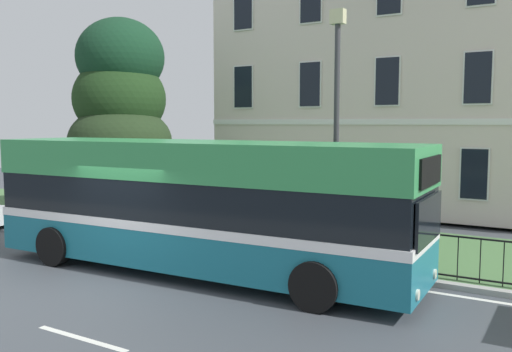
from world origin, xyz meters
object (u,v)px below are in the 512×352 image
at_px(single_decker_bus, 197,204).
at_px(evergreen_tree, 120,125).
at_px(georgian_townhouse, 426,60).
at_px(street_lamp_post, 337,115).

bearing_deg(single_decker_bus, evergreen_tree, 143.44).
distance_m(georgian_townhouse, single_decker_bus, 14.85).
relative_size(georgian_townhouse, street_lamp_post, 2.45).
xyz_separation_m(georgian_townhouse, evergreen_tree, (-8.91, -9.07, -2.77)).
relative_size(evergreen_tree, single_decker_bus, 0.69).
distance_m(georgian_townhouse, evergreen_tree, 13.01).
height_order(evergreen_tree, street_lamp_post, evergreen_tree).
relative_size(single_decker_bus, street_lamp_post, 1.71).
bearing_deg(evergreen_tree, street_lamp_post, -11.94).
distance_m(single_decker_bus, street_lamp_post, 4.24).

